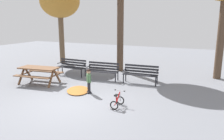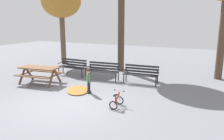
# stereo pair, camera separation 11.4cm
# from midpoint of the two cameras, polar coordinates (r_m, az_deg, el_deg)

# --- Properties ---
(ground) EXTENTS (36.00, 36.00, 0.00)m
(ground) POSITION_cam_midpoint_polar(r_m,az_deg,el_deg) (8.09, -10.23, -8.53)
(ground) COLOR slate
(picnic_table) EXTENTS (1.95, 1.55, 0.79)m
(picnic_table) POSITION_cam_midpoint_polar(r_m,az_deg,el_deg) (10.86, -17.67, -0.19)
(picnic_table) COLOR brown
(picnic_table) RESTS_ON ground
(park_bench_far_left) EXTENTS (1.61, 0.51, 0.85)m
(park_bench_far_left) POSITION_cam_midpoint_polar(r_m,az_deg,el_deg) (12.09, -9.68, 1.09)
(park_bench_far_left) COLOR #232328
(park_bench_far_left) RESTS_ON ground
(park_bench_left) EXTENTS (1.63, 0.57, 0.85)m
(park_bench_left) POSITION_cam_midpoint_polar(r_m,az_deg,el_deg) (11.02, -1.96, 0.15)
(park_bench_left) COLOR #232328
(park_bench_left) RESTS_ON ground
(park_bench_right) EXTENTS (1.62, 0.55, 0.85)m
(park_bench_right) POSITION_cam_midpoint_polar(r_m,az_deg,el_deg) (10.42, 7.68, -0.70)
(park_bench_right) COLOR #232328
(park_bench_right) RESTS_ON ground
(child_standing) EXTENTS (0.29, 0.29, 0.99)m
(child_standing) POSITION_cam_midpoint_polar(r_m,az_deg,el_deg) (9.02, -5.59, -2.33)
(child_standing) COLOR black
(child_standing) RESTS_ON ground
(kids_bicycle) EXTENTS (0.39, 0.56, 0.54)m
(kids_bicycle) POSITION_cam_midpoint_polar(r_m,az_deg,el_deg) (7.65, 1.58, -7.99)
(kids_bicycle) COLOR black
(kids_bicycle) RESTS_ON ground
(leaf_pile) EXTENTS (1.44, 1.58, 0.07)m
(leaf_pile) POSITION_cam_midpoint_polar(r_m,az_deg,el_deg) (9.46, -8.27, -5.08)
(leaf_pile) COLOR #B26B2D
(leaf_pile) RESTS_ON ground
(tree_far_left) EXTENTS (2.60, 2.60, 5.21)m
(tree_far_left) POSITION_cam_midpoint_polar(r_m,az_deg,el_deg) (15.71, -12.59, 16.57)
(tree_far_left) COLOR brown
(tree_far_left) RESTS_ON ground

